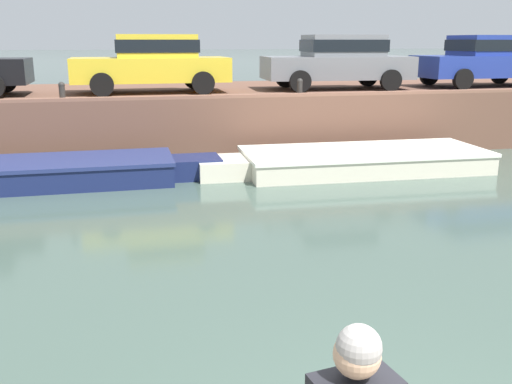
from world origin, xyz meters
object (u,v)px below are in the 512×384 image
at_px(mooring_bollard_mid, 62,91).
at_px(mooring_bollard_east, 300,86).
at_px(car_left_inner_yellow, 153,61).
at_px(car_right_inner_blue, 486,58).
at_px(boat_moored_west_navy, 54,172).
at_px(car_centre_grey, 339,60).
at_px(boat_moored_central_cream, 353,160).

relative_size(mooring_bollard_mid, mooring_bollard_east, 1.00).
bearing_deg(car_left_inner_yellow, car_right_inner_blue, 0.01).
distance_m(boat_moored_west_navy, mooring_bollard_mid, 2.38).
xyz_separation_m(car_centre_grey, mooring_bollard_east, (-1.71, -1.77, -0.61)).
height_order(boat_moored_west_navy, mooring_bollard_mid, mooring_bollard_mid).
relative_size(boat_moored_central_cream, mooring_bollard_east, 15.29).
bearing_deg(mooring_bollard_east, car_left_inner_yellow, 153.96).
relative_size(car_centre_grey, car_right_inner_blue, 1.01).
xyz_separation_m(boat_moored_central_cream, mooring_bollard_mid, (-6.58, 1.94, 1.58)).
bearing_deg(mooring_bollard_east, boat_moored_central_cream, -69.23).
distance_m(car_left_inner_yellow, mooring_bollard_mid, 2.90).
height_order(car_left_inner_yellow, mooring_bollard_east, car_left_inner_yellow).
xyz_separation_m(boat_moored_west_navy, car_centre_grey, (7.68, 3.55, 2.18)).
xyz_separation_m(car_right_inner_blue, mooring_bollard_mid, (-12.36, -1.77, -0.61)).
bearing_deg(boat_moored_west_navy, mooring_bollard_east, 16.63).
bearing_deg(boat_moored_central_cream, mooring_bollard_east, 110.77).
bearing_deg(mooring_bollard_east, car_centre_grey, 45.90).
bearing_deg(boat_moored_west_navy, mooring_bollard_mid, 86.12).
distance_m(boat_moored_west_navy, boat_moored_central_cream, 6.70).
height_order(car_right_inner_blue, mooring_bollard_mid, car_right_inner_blue).
distance_m(mooring_bollard_mid, mooring_bollard_east, 5.84).
height_order(car_left_inner_yellow, mooring_bollard_mid, car_left_inner_yellow).
relative_size(car_left_inner_yellow, car_centre_grey, 0.97).
distance_m(boat_moored_west_navy, mooring_bollard_east, 6.42).
bearing_deg(boat_moored_west_navy, car_right_inner_blue, 15.89).
distance_m(boat_moored_central_cream, mooring_bollard_east, 2.61).
relative_size(boat_moored_west_navy, boat_moored_central_cream, 0.98).
bearing_deg(mooring_bollard_mid, mooring_bollard_east, 0.00).
xyz_separation_m(boat_moored_central_cream, car_centre_grey, (0.97, 3.71, 2.19)).
bearing_deg(car_right_inner_blue, car_left_inner_yellow, -179.99).
bearing_deg(boat_moored_central_cream, car_centre_grey, 75.30).
bearing_deg(car_centre_grey, mooring_bollard_mid, -166.85).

